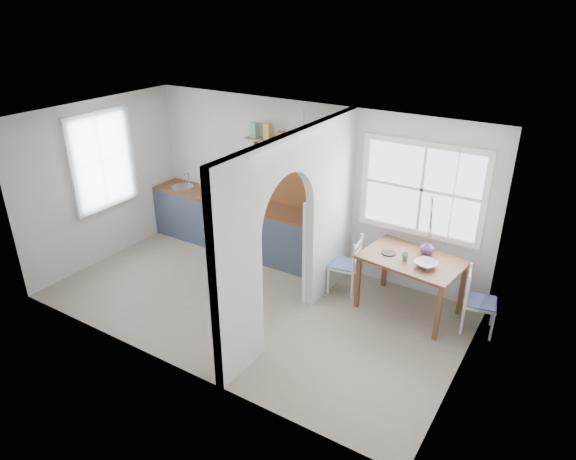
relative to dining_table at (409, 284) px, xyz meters
The scene contains 26 objects.
floor 2.23m from the dining_table, 152.24° to the right, with size 5.80×3.20×0.01m, color gray.
ceiling 3.10m from the dining_table, 152.24° to the right, with size 5.80×3.20×0.01m, color silver.
walls 2.37m from the dining_table, 152.24° to the right, with size 5.81×3.21×2.60m.
partition 1.89m from the dining_table, 142.16° to the right, with size 0.12×3.20×2.60m.
kitchen_window 5.07m from the dining_table, 168.01° to the right, with size 0.10×1.16×1.50m, color white, non-canonical shape.
nook_window 1.31m from the dining_table, 104.71° to the left, with size 1.76×0.10×1.30m, color white, non-canonical shape.
counter 3.09m from the dining_table, behind, with size 3.50×0.60×0.90m.
sink 4.41m from the dining_table, behind, with size 0.40×0.40×0.02m, color #AFB4BB.
backsplash 2.41m from the dining_table, 165.54° to the left, with size 1.65×0.03×0.90m, color brown.
shelf 2.71m from the dining_table, 167.69° to the left, with size 1.75×0.20×0.21m.
pendant_lamp 2.32m from the dining_table, behind, with size 0.26×0.26×0.16m, color beige.
utensil_rail 1.69m from the dining_table, behind, with size 0.02×0.02×0.50m, color #AFB4BB.
dining_table is the anchor object (origin of this frame).
chair_left 0.99m from the dining_table, behind, with size 0.40×0.40×0.89m, color white, non-canonical shape.
chair_right 0.94m from the dining_table, ahead, with size 0.40×0.40×0.88m, color white, non-canonical shape.
kettle 1.74m from the dining_table, behind, with size 0.20×0.16×0.24m, color silver, non-canonical shape.
mug_a 3.81m from the dining_table, behind, with size 0.11×0.11×0.10m, color white.
mug_b 3.70m from the dining_table, behind, with size 0.12×0.12×0.10m, color #E8EACC.
knife_block 3.37m from the dining_table, behind, with size 0.11×0.16×0.25m, color black.
jar 3.31m from the dining_table, behind, with size 0.10×0.10×0.15m, color #7E7857.
towel_magenta 1.37m from the dining_table, behind, with size 0.02×0.03×0.56m, color #A8335A.
towel_orange 1.37m from the dining_table, behind, with size 0.02×0.03×0.54m, color orange.
bowl 0.51m from the dining_table, 30.55° to the right, with size 0.29×0.29×0.07m, color silver.
table_cup 0.47m from the dining_table, 128.82° to the right, with size 0.10×0.10×0.09m, color #5C9D63.
plate 0.53m from the dining_table, behind, with size 0.20×0.20×0.02m, color black.
vase 0.57m from the dining_table, 62.95° to the left, with size 0.19×0.19×0.20m, color #5B356E.
Camera 1 is at (3.75, -5.02, 4.06)m, focal length 32.00 mm.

